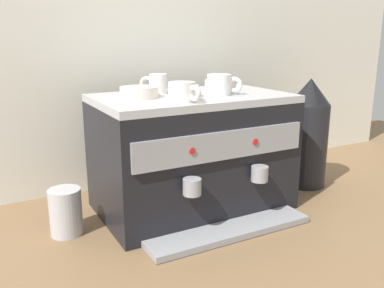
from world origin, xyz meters
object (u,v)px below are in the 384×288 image
Objects in this scene: ceramic_cup_1 at (220,85)px; ceramic_bowl_1 at (184,91)px; espresso_machine at (193,153)px; ceramic_bowl_0 at (220,86)px; coffee_grinder at (307,133)px; ceramic_bowl_2 at (139,93)px; milk_pitcher at (66,212)px; ceramic_cup_0 at (183,92)px; ceramic_cup_2 at (157,84)px.

ceramic_bowl_1 is (-0.13, 0.02, -0.02)m from ceramic_cup_1.
espresso_machine is 5.71× the size of ceramic_bowl_0.
coffee_grinder is at bearing -1.80° from espresso_machine.
coffee_grinder is at bearing -9.25° from ceramic_bowl_0.
ceramic_bowl_2 is 0.45m from milk_pitcher.
ceramic_cup_1 is at bearing -5.71° from milk_pitcher.
milk_pitcher is at bearing 160.29° from ceramic_cup_0.
espresso_machine is 7.64× the size of ceramic_cup_2.
ceramic_cup_0 reaches higher than coffee_grinder.
ceramic_bowl_1 is 0.79× the size of ceramic_bowl_2.
ceramic_cup_1 reaches higher than ceramic_bowl_0.
ceramic_cup_0 is 0.29m from ceramic_bowl_0.
ceramic_bowl_1 is at bearing -20.73° from ceramic_bowl_2.
ceramic_bowl_0 is at bearing 34.61° from ceramic_cup_0.
espresso_machine is at bearing 149.09° from ceramic_cup_1.
ceramic_bowl_1 is at bearing 172.00° from ceramic_cup_1.
ceramic_cup_0 is 0.53m from milk_pitcher.
ceramic_cup_0 reaches higher than ceramic_bowl_0.
milk_pitcher is (-0.98, 0.02, -0.15)m from coffee_grinder.
ceramic_bowl_0 is at bearing 170.75° from coffee_grinder.
ceramic_bowl_0 is (0.14, 0.05, 0.23)m from espresso_machine.
ceramic_bowl_0 is 0.78× the size of milk_pitcher.
ceramic_bowl_1 is at bearing -148.99° from espresso_machine.
ceramic_cup_2 reaches higher than milk_pitcher.
ceramic_bowl_2 is (-0.27, 0.07, -0.02)m from ceramic_cup_1.
milk_pitcher is at bearing -176.38° from ceramic_bowl_2.
milk_pitcher is at bearing 179.33° from espresso_machine.
coffee_grinder is at bearing -1.28° from milk_pitcher.
ceramic_bowl_1 is at bearing -68.76° from ceramic_cup_2.
ceramic_cup_2 is at bearing 142.62° from ceramic_cup_1.
espresso_machine is 0.47m from milk_pitcher.
ceramic_bowl_1 is 0.15m from ceramic_bowl_2.
ceramic_cup_0 is 0.92× the size of ceramic_bowl_2.
ceramic_cup_1 is 0.89× the size of ceramic_bowl_2.
coffee_grinder is (0.39, -0.06, -0.21)m from ceramic_bowl_0.
espresso_machine is at bearing 178.20° from coffee_grinder.
milk_pitcher is (-0.40, 0.04, -0.36)m from ceramic_bowl_1.
ceramic_cup_2 is 0.52m from milk_pitcher.
ceramic_bowl_1 is (-0.19, -0.08, -0.00)m from ceramic_bowl_0.
espresso_machine reaches higher than milk_pitcher.
ceramic_cup_2 reaches higher than espresso_machine.
ceramic_bowl_1 reaches higher than espresso_machine.
espresso_machine is at bearing 50.17° from ceramic_cup_0.
espresso_machine is 0.53m from coffee_grinder.
ceramic_cup_0 reaches higher than ceramic_bowl_1.
ceramic_cup_2 is at bearing 170.64° from ceramic_bowl_0.
ceramic_bowl_2 is (-0.09, 0.14, -0.01)m from ceramic_cup_0.
ceramic_cup_1 is at bearing -8.00° from ceramic_bowl_1.
ceramic_bowl_0 is at bearing 3.96° from milk_pitcher.
ceramic_cup_1 reaches higher than ceramic_cup_0.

